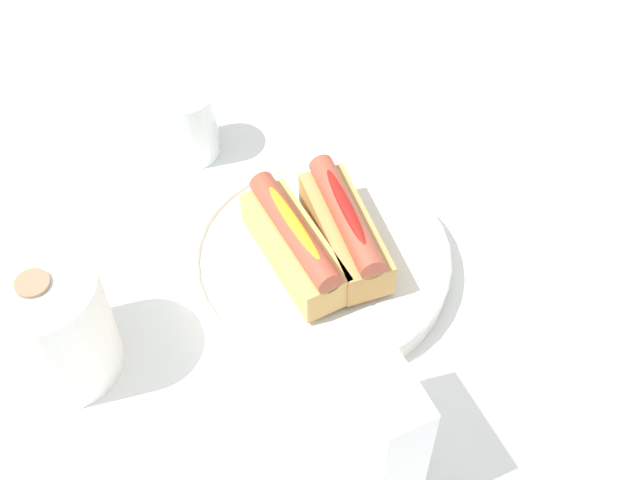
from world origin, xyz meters
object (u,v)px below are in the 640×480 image
at_px(serving_bowl, 320,261).
at_px(paper_towel_roll, 52,326).
at_px(water_glass, 188,127).
at_px(napkin_box, 375,414).
at_px(hotdog_front, 345,227).
at_px(hotdog_back, 295,243).

distance_m(serving_bowl, paper_towel_roll, 0.28).
height_order(water_glass, paper_towel_roll, paper_towel_roll).
bearing_deg(water_glass, serving_bowl, -177.65).
bearing_deg(water_glass, napkin_box, 169.44).
height_order(water_glass, napkin_box, napkin_box).
xyz_separation_m(hotdog_front, water_glass, (0.25, 0.04, -0.02)).
distance_m(water_glass, napkin_box, 0.44).
relative_size(hotdog_front, water_glass, 1.76).
bearing_deg(water_glass, paper_towel_roll, 124.43).
distance_m(hotdog_front, water_glass, 0.25).
relative_size(water_glass, napkin_box, 0.60).
bearing_deg(hotdog_front, serving_bowl, 74.05).
relative_size(hotdog_back, napkin_box, 1.04).
distance_m(hotdog_front, napkin_box, 0.22).
relative_size(hotdog_back, paper_towel_roll, 1.17).
height_order(serving_bowl, hotdog_front, hotdog_front).
bearing_deg(water_glass, hotdog_front, -171.61).
distance_m(water_glass, paper_towel_roll, 0.31).
height_order(serving_bowl, napkin_box, napkin_box).
xyz_separation_m(hotdog_front, paper_towel_roll, (0.07, 0.29, 0.00)).
distance_m(hotdog_front, hotdog_back, 0.06).
bearing_deg(hotdog_back, serving_bowl, -105.95).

